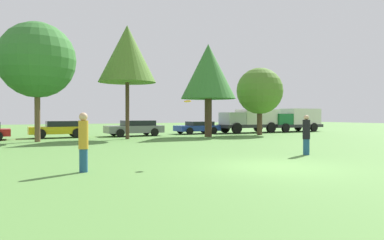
% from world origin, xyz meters
% --- Properties ---
extents(ground_plane, '(120.00, 120.00, 0.00)m').
position_xyz_m(ground_plane, '(0.00, 0.00, 0.00)').
color(ground_plane, '#54843D').
extents(person_thrower, '(0.28, 0.28, 1.76)m').
position_xyz_m(person_thrower, '(-5.69, 1.74, 0.92)').
color(person_thrower, navy).
rests_on(person_thrower, ground).
extents(person_catcher, '(0.31, 0.31, 1.68)m').
position_xyz_m(person_catcher, '(3.55, 2.08, 0.85)').
color(person_catcher, navy).
rests_on(person_catcher, ground).
extents(frisbee, '(0.24, 0.24, 0.06)m').
position_xyz_m(frisbee, '(-2.12, 2.00, 2.16)').
color(frisbee, orange).
extents(tree_1, '(4.71, 4.71, 7.48)m').
position_xyz_m(tree_1, '(-5.97, 15.25, 5.11)').
color(tree_1, brown).
rests_on(tree_1, ground).
extents(tree_2, '(3.99, 3.99, 7.94)m').
position_xyz_m(tree_2, '(-0.20, 15.12, 5.93)').
color(tree_2, '#473323').
rests_on(tree_2, ground).
extents(tree_3, '(4.22, 4.22, 7.16)m').
position_xyz_m(tree_3, '(6.13, 14.80, 5.00)').
color(tree_3, '#473323').
rests_on(tree_3, ground).
extents(tree_4, '(3.89, 3.89, 5.65)m').
position_xyz_m(tree_4, '(11.24, 14.99, 3.69)').
color(tree_4, '#473323').
rests_on(tree_4, ground).
extents(parked_car_yellow, '(4.01, 1.83, 1.24)m').
position_xyz_m(parked_car_yellow, '(-4.25, 18.85, 0.67)').
color(parked_car_yellow, gold).
rests_on(parked_car_yellow, ground).
extents(parked_car_grey, '(4.51, 2.09, 1.24)m').
position_xyz_m(parked_car_grey, '(1.45, 18.42, 0.66)').
color(parked_car_grey, slate).
rests_on(parked_car_grey, ground).
extents(parked_car_blue, '(3.88, 2.08, 1.09)m').
position_xyz_m(parked_car_blue, '(7.51, 19.08, 0.59)').
color(parked_car_blue, '#1E389E').
rests_on(parked_car_blue, ground).
extents(delivery_truck_silver, '(6.28, 2.27, 2.21)m').
position_xyz_m(delivery_truck_silver, '(12.92, 18.50, 1.25)').
color(delivery_truck_silver, '#2D2D33').
rests_on(delivery_truck_silver, ground).
extents(delivery_truck_green, '(6.00, 2.45, 2.32)m').
position_xyz_m(delivery_truck_green, '(18.36, 18.34, 1.27)').
color(delivery_truck_green, '#2D2D33').
rests_on(delivery_truck_green, ground).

